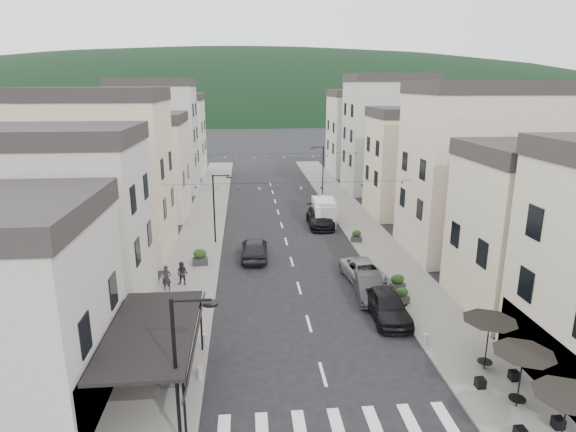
{
  "coord_description": "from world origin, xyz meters",
  "views": [
    {
      "loc": [
        -3.43,
        -13.64,
        13.16
      ],
      "look_at": [
        -0.24,
        21.58,
        3.5
      ],
      "focal_mm": 30.0,
      "sensor_mm": 36.0,
      "label": 1
    }
  ],
  "objects_px": {
    "parked_car_b": "(369,287)",
    "pedestrian_b": "(182,274)",
    "pedestrian_a": "(167,278)",
    "parked_car_d": "(320,218)",
    "delivery_van": "(324,211)",
    "parked_car_a": "(387,305)",
    "parked_car_e": "(254,248)",
    "parked_car_c": "(364,272)"
  },
  "relations": [
    {
      "from": "parked_car_b",
      "to": "delivery_van",
      "type": "height_order",
      "value": "delivery_van"
    },
    {
      "from": "pedestrian_a",
      "to": "parked_car_c",
      "type": "bearing_deg",
      "value": 6.74
    },
    {
      "from": "parked_car_b",
      "to": "delivery_van",
      "type": "xyz_separation_m",
      "value": [
        -0.1,
        17.56,
        0.46
      ]
    },
    {
      "from": "parked_car_d",
      "to": "pedestrian_b",
      "type": "relative_size",
      "value": 3.46
    },
    {
      "from": "delivery_van",
      "to": "parked_car_d",
      "type": "bearing_deg",
      "value": -109.77
    },
    {
      "from": "pedestrian_a",
      "to": "pedestrian_b",
      "type": "xyz_separation_m",
      "value": [
        0.93,
        0.75,
        -0.02
      ]
    },
    {
      "from": "pedestrian_b",
      "to": "parked_car_d",
      "type": "bearing_deg",
      "value": 65.15
    },
    {
      "from": "parked_car_e",
      "to": "parked_car_c",
      "type": "bearing_deg",
      "value": 146.64
    },
    {
      "from": "parked_car_a",
      "to": "parked_car_b",
      "type": "xyz_separation_m",
      "value": [
        -0.31,
        2.85,
        -0.11
      ]
    },
    {
      "from": "pedestrian_a",
      "to": "pedestrian_b",
      "type": "distance_m",
      "value": 1.19
    },
    {
      "from": "parked_car_a",
      "to": "parked_car_d",
      "type": "xyz_separation_m",
      "value": [
        -0.94,
        19.19,
        -0.02
      ]
    },
    {
      "from": "parked_car_e",
      "to": "pedestrian_b",
      "type": "bearing_deg",
      "value": 47.57
    },
    {
      "from": "parked_car_b",
      "to": "parked_car_d",
      "type": "bearing_deg",
      "value": 98.58
    },
    {
      "from": "parked_car_e",
      "to": "pedestrian_a",
      "type": "height_order",
      "value": "pedestrian_a"
    },
    {
      "from": "parked_car_a",
      "to": "parked_car_c",
      "type": "xyz_separation_m",
      "value": [
        0.0,
        5.43,
        -0.15
      ]
    },
    {
      "from": "delivery_van",
      "to": "pedestrian_a",
      "type": "bearing_deg",
      "value": -126.08
    },
    {
      "from": "parked_car_e",
      "to": "delivery_van",
      "type": "distance_m",
      "value": 11.99
    },
    {
      "from": "parked_car_b",
      "to": "parked_car_a",
      "type": "bearing_deg",
      "value": -77.42
    },
    {
      "from": "pedestrian_b",
      "to": "parked_car_c",
      "type": "bearing_deg",
      "value": 14.28
    },
    {
      "from": "parked_car_c",
      "to": "delivery_van",
      "type": "relative_size",
      "value": 0.96
    },
    {
      "from": "parked_car_c",
      "to": "pedestrian_a",
      "type": "relative_size",
      "value": 2.96
    },
    {
      "from": "parked_car_d",
      "to": "delivery_van",
      "type": "height_order",
      "value": "delivery_van"
    },
    {
      "from": "parked_car_e",
      "to": "delivery_van",
      "type": "xyz_separation_m",
      "value": [
        7.03,
        9.71,
        0.34
      ]
    },
    {
      "from": "parked_car_b",
      "to": "parked_car_e",
      "type": "height_order",
      "value": "parked_car_e"
    },
    {
      "from": "parked_car_b",
      "to": "parked_car_d",
      "type": "height_order",
      "value": "parked_car_d"
    },
    {
      "from": "parked_car_c",
      "to": "pedestrian_b",
      "type": "xyz_separation_m",
      "value": [
        -12.38,
        0.24,
        0.25
      ]
    },
    {
      "from": "parked_car_d",
      "to": "pedestrian_b",
      "type": "height_order",
      "value": "pedestrian_b"
    },
    {
      "from": "pedestrian_b",
      "to": "parked_car_b",
      "type": "bearing_deg",
      "value": 2.25
    },
    {
      "from": "parked_car_b",
      "to": "parked_car_c",
      "type": "height_order",
      "value": "parked_car_b"
    },
    {
      "from": "parked_car_b",
      "to": "pedestrian_b",
      "type": "xyz_separation_m",
      "value": [
        -12.07,
        2.82,
        0.21
      ]
    },
    {
      "from": "parked_car_d",
      "to": "pedestrian_b",
      "type": "xyz_separation_m",
      "value": [
        -11.44,
        -13.52,
        0.12
      ]
    },
    {
      "from": "parked_car_d",
      "to": "parked_car_e",
      "type": "bearing_deg",
      "value": -125.95
    },
    {
      "from": "delivery_van",
      "to": "pedestrian_a",
      "type": "distance_m",
      "value": 20.16
    },
    {
      "from": "parked_car_d",
      "to": "delivery_van",
      "type": "bearing_deg",
      "value": 68.04
    },
    {
      "from": "parked_car_c",
      "to": "parked_car_d",
      "type": "xyz_separation_m",
      "value": [
        -0.94,
        13.76,
        0.13
      ]
    },
    {
      "from": "parked_car_a",
      "to": "delivery_van",
      "type": "bearing_deg",
      "value": 90.84
    },
    {
      "from": "parked_car_a",
      "to": "parked_car_e",
      "type": "xyz_separation_m",
      "value": [
        -7.44,
        10.71,
        0.0
      ]
    },
    {
      "from": "delivery_van",
      "to": "pedestrian_b",
      "type": "height_order",
      "value": "delivery_van"
    },
    {
      "from": "parked_car_c",
      "to": "parked_car_e",
      "type": "height_order",
      "value": "parked_car_e"
    },
    {
      "from": "parked_car_a",
      "to": "pedestrian_b",
      "type": "distance_m",
      "value": 13.61
    },
    {
      "from": "parked_car_b",
      "to": "pedestrian_b",
      "type": "distance_m",
      "value": 12.39
    },
    {
      "from": "parked_car_a",
      "to": "pedestrian_a",
      "type": "distance_m",
      "value": 14.18
    }
  ]
}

